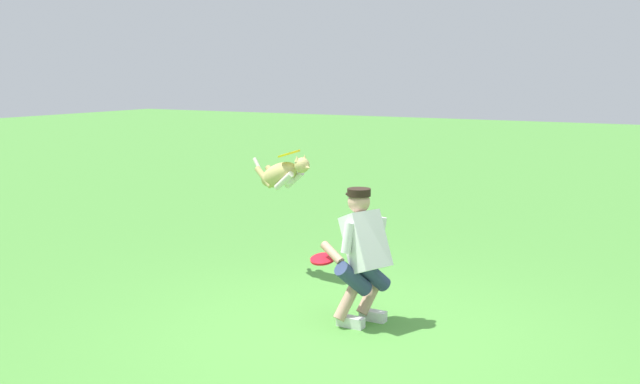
{
  "coord_description": "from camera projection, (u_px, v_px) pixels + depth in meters",
  "views": [
    {
      "loc": [
        -2.79,
        5.51,
        2.36
      ],
      "look_at": [
        0.74,
        -0.8,
        1.14
      ],
      "focal_mm": 39.95,
      "sensor_mm": 36.0,
      "label": 1
    }
  ],
  "objects": [
    {
      "name": "ground_plane",
      "position": [
        348.0,
        335.0,
        6.48
      ],
      "size": [
        60.0,
        60.0,
        0.0
      ],
      "primitive_type": "plane",
      "color": "#4D913A"
    },
    {
      "name": "frisbee_flying",
      "position": [
        289.0,
        154.0,
        7.97
      ],
      "size": [
        0.36,
        0.37,
        0.13
      ],
      "primitive_type": "cylinder",
      "rotation": [
        0.18,
        0.24,
        0.85
      ],
      "color": "yellow"
    },
    {
      "name": "frisbee_held",
      "position": [
        323.0,
        259.0,
        6.75
      ],
      "size": [
        0.25,
        0.25,
        0.08
      ],
      "primitive_type": "cylinder",
      "rotation": [
        0.23,
        -0.02,
        3.2
      ],
      "color": "red",
      "rests_on": "person"
    },
    {
      "name": "person",
      "position": [
        363.0,
        252.0,
        6.64
      ],
      "size": [
        0.69,
        0.65,
        1.29
      ],
      "rotation": [
        0.0,
        0.0,
        -0.4
      ],
      "color": "silver",
      "rests_on": "ground_plane"
    },
    {
      "name": "dog",
      "position": [
        282.0,
        174.0,
        8.13
      ],
      "size": [
        1.0,
        0.46,
        0.49
      ],
      "rotation": [
        0.0,
        0.0,
        2.8
      ],
      "color": "tan"
    }
  ]
}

